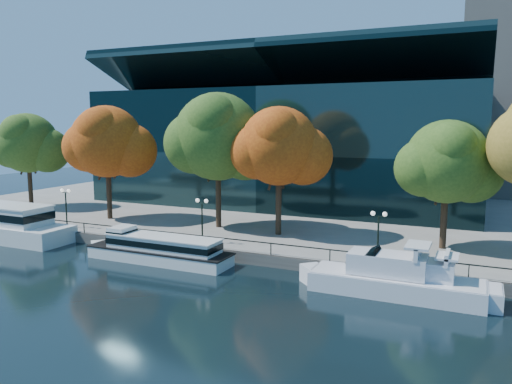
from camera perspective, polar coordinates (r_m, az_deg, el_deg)
The scene contains 16 objects.
ground at distance 41.04m, azimuth -6.62°, elevation -8.79°, with size 160.00×160.00×0.00m, color black.
promenade at distance 73.76m, azimuth 8.10°, elevation -0.95°, with size 90.00×67.08×1.00m.
railing at distance 43.26m, azimuth -4.43°, elevation -5.23°, with size 88.20×0.08×0.99m.
convention_building at distance 69.87m, azimuth 4.00°, elevation 5.22°, with size 50.00×24.57×21.43m.
large_vessel at distance 57.05m, azimuth -27.00°, elevation -3.21°, with size 16.77×4.47×3.59m.
tour_boat at distance 43.72m, azimuth -11.40°, elevation -6.28°, with size 14.31×3.19×2.72m.
cruiser_near at distance 36.05m, azimuth 14.84°, elevation -9.46°, with size 12.84×3.31×3.72m.
cruiser_far at distance 36.05m, azimuth 18.42°, elevation -9.76°, with size 10.21×2.83×3.34m.
tree_0 at distance 70.07m, azimuth -24.59°, elevation 4.97°, with size 9.48×7.77×12.00m.
tree_1 at distance 57.99m, azimuth -16.57°, elevation 5.37°, with size 10.00×8.20×12.69m.
tree_2 at distance 51.06m, azimuth -4.24°, elevation 6.11°, with size 11.20×9.19×13.84m.
tree_3 at distance 47.46m, azimuth 2.78°, elevation 5.06°, with size 9.41×7.71×12.34m.
tree_4 at distance 45.17m, azimuth 21.14°, elevation 3.05°, with size 8.85×7.26×11.04m.
lamp_0 at distance 55.01m, azimuth -20.92°, elevation -0.74°, with size 1.26×0.36×4.03m.
lamp_1 at distance 45.01m, azimuth -6.20°, elevation -2.08°, with size 1.26×0.36×4.03m.
lamp_2 at distance 39.51m, azimuth 13.82°, elevation -3.67°, with size 1.26×0.36×4.03m.
Camera 1 is at (20.42, -33.60, 11.75)m, focal length 35.00 mm.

